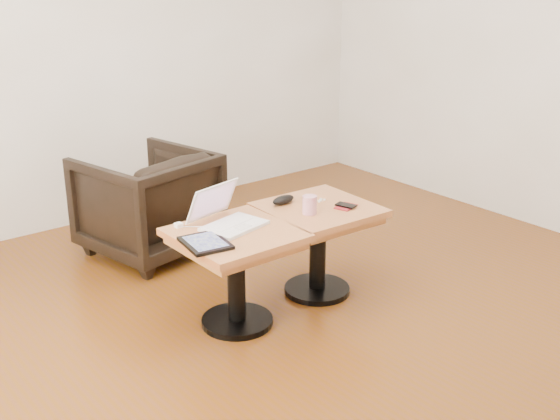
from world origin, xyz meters
TOP-DOWN VIEW (x-y plane):
  - room_shell at (0.00, 0.00)m, footprint 4.52×4.52m
  - side_table_left at (-0.26, 0.32)m, footprint 0.58×0.58m
  - side_table_right at (0.32, 0.34)m, footprint 0.59×0.59m
  - laptop at (-0.24, 0.42)m, footprint 0.37×0.37m
  - tablet at (-0.46, 0.27)m, footprint 0.23×0.28m
  - charging_adapter at (-0.45, 0.55)m, footprint 0.04×0.04m
  - glasses_case at (0.19, 0.50)m, footprint 0.16×0.08m
  - striped_cup at (0.21, 0.29)m, footprint 0.10×0.10m
  - earbuds_tangle at (0.39, 0.41)m, footprint 0.07×0.04m
  - phone_on_sleeve at (0.43, 0.24)m, footprint 0.14×0.12m
  - armchair at (-0.15, 1.45)m, footprint 0.85×0.87m

SIDE VIEW (x-z plane):
  - armchair at x=-0.15m, z-range 0.00..0.67m
  - side_table_left at x=-0.26m, z-range 0.13..0.65m
  - side_table_right at x=0.32m, z-range 0.13..0.65m
  - earbuds_tangle at x=0.39m, z-range 0.52..0.53m
  - phone_on_sleeve at x=0.43m, z-range 0.52..0.54m
  - tablet at x=-0.46m, z-range 0.52..0.54m
  - charging_adapter at x=-0.45m, z-range 0.52..0.54m
  - glasses_case at x=0.19m, z-range 0.52..0.57m
  - laptop at x=-0.24m, z-range 0.46..0.67m
  - striped_cup at x=0.21m, z-range 0.52..0.62m
  - room_shell at x=0.00m, z-range 0.00..2.71m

